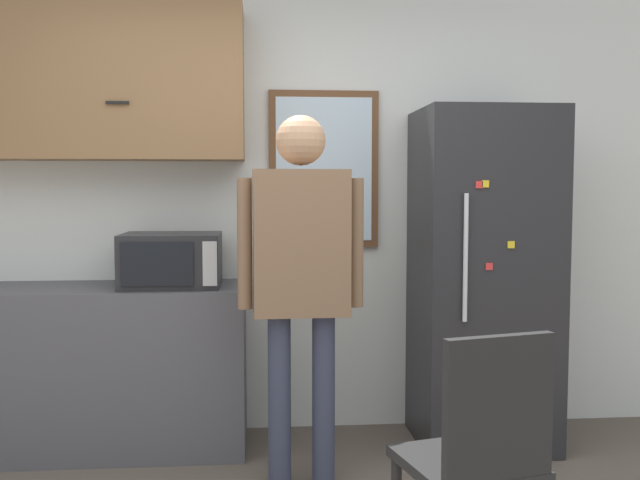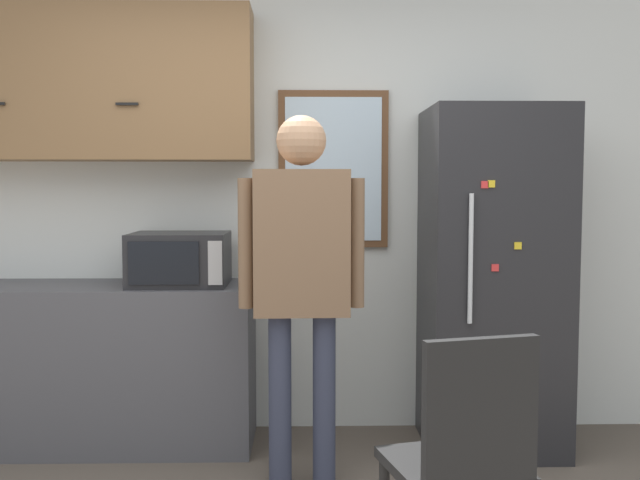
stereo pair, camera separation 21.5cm
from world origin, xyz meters
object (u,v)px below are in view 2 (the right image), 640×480
object	(u,v)px
microwave	(180,259)
chair	(464,455)
refrigerator	(492,279)
person	(302,260)

from	to	relation	value
microwave	chair	distance (m)	2.04
microwave	refrigerator	xyz separation A→B (m)	(1.72, -0.04, -0.11)
refrigerator	chair	world-z (taller)	refrigerator
microwave	refrigerator	distance (m)	1.72
microwave	person	xyz separation A→B (m)	(0.67, -0.53, 0.05)
refrigerator	chair	bearing A→B (deg)	-107.84
chair	person	bearing A→B (deg)	-75.09
person	refrigerator	bearing A→B (deg)	23.90
microwave	chair	bearing A→B (deg)	-51.39
refrigerator	chair	xyz separation A→B (m)	(-0.48, -1.51, -0.41)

